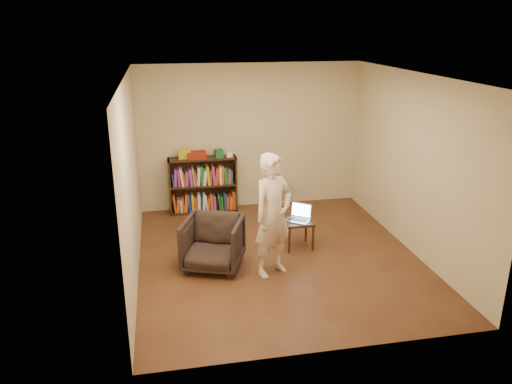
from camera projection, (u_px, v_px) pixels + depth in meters
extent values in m
plane|color=#482517|center=(278.00, 257.00, 7.31)|extent=(4.50, 4.50, 0.00)
plane|color=white|center=(281.00, 76.00, 6.47)|extent=(4.50, 4.50, 0.00)
plane|color=beige|center=(250.00, 137.00, 8.98)|extent=(4.00, 0.00, 4.00)
plane|color=beige|center=(131.00, 180.00, 6.53)|extent=(0.00, 4.50, 4.50)
plane|color=beige|center=(413.00, 164.00, 7.25)|extent=(0.00, 4.50, 4.50)
cube|color=black|center=(170.00, 187.00, 8.81)|extent=(0.03, 0.30, 1.00)
cube|color=black|center=(235.00, 183.00, 9.02)|extent=(0.03, 0.30, 1.00)
cube|color=black|center=(202.00, 182.00, 9.05)|extent=(1.20, 0.02, 1.00)
cube|color=black|center=(204.00, 210.00, 9.07)|extent=(1.20, 0.30, 0.03)
cube|color=black|center=(203.00, 185.00, 8.92)|extent=(1.14, 0.30, 0.03)
cube|color=black|center=(202.00, 159.00, 8.76)|extent=(1.20, 0.30, 0.03)
cube|color=gold|center=(184.00, 154.00, 8.69)|extent=(0.21, 0.15, 0.17)
cube|color=#992D13|center=(197.00, 155.00, 8.72)|extent=(0.34, 0.25, 0.11)
cube|color=#1B672C|center=(219.00, 153.00, 8.76)|extent=(0.16, 0.16, 0.14)
cube|color=white|center=(229.00, 154.00, 8.81)|extent=(0.12, 0.12, 0.08)
cube|color=tan|center=(277.00, 181.00, 9.11)|extent=(0.36, 0.36, 0.04)
cylinder|color=tan|center=(271.00, 198.00, 9.04)|extent=(0.03, 0.03, 0.48)
cylinder|color=tan|center=(286.00, 197.00, 9.09)|extent=(0.03, 0.03, 0.48)
cylinder|color=tan|center=(267.00, 193.00, 9.30)|extent=(0.03, 0.03, 0.48)
cylinder|color=tan|center=(282.00, 192.00, 9.35)|extent=(0.03, 0.03, 0.48)
imported|color=black|center=(213.00, 243.00, 6.89)|extent=(1.00, 1.01, 0.72)
cube|color=black|center=(298.00, 222.00, 7.51)|extent=(0.42, 0.42, 0.04)
cylinder|color=black|center=(289.00, 241.00, 7.38)|extent=(0.04, 0.04, 0.39)
cylinder|color=black|center=(313.00, 239.00, 7.44)|extent=(0.04, 0.04, 0.39)
cylinder|color=black|center=(283.00, 231.00, 7.71)|extent=(0.04, 0.04, 0.39)
cylinder|color=black|center=(306.00, 229.00, 7.78)|extent=(0.04, 0.04, 0.39)
cube|color=#B9BABF|center=(298.00, 220.00, 7.48)|extent=(0.41, 0.39, 0.02)
cube|color=black|center=(298.00, 220.00, 7.48)|extent=(0.30, 0.27, 0.00)
cube|color=#B9BABF|center=(301.00, 210.00, 7.55)|extent=(0.28, 0.22, 0.23)
cube|color=#A9BBED|center=(301.00, 210.00, 7.55)|extent=(0.24, 0.19, 0.19)
imported|color=beige|center=(273.00, 215.00, 6.58)|extent=(0.73, 0.65, 1.68)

